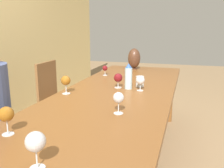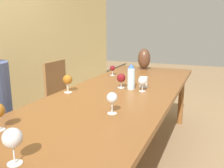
{
  "view_description": "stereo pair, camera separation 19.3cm",
  "coord_description": "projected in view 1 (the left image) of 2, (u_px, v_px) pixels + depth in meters",
  "views": [
    {
      "loc": [
        -1.94,
        -0.58,
        1.29
      ],
      "look_at": [
        -0.06,
        0.0,
        0.84
      ],
      "focal_mm": 40.0,
      "sensor_mm": 36.0,
      "label": 1
    },
    {
      "loc": [
        -1.88,
        -0.76,
        1.29
      ],
      "look_at": [
        -0.06,
        0.0,
        0.84
      ],
      "focal_mm": 40.0,
      "sensor_mm": 36.0,
      "label": 2
    }
  ],
  "objects": [
    {
      "name": "wine_glass_1",
      "position": [
        140.0,
        80.0,
        2.19
      ],
      "size": [
        0.08,
        0.08,
        0.13
      ],
      "color": "silver",
      "rests_on": "dining_table"
    },
    {
      "name": "vase",
      "position": [
        134.0,
        58.0,
        3.31
      ],
      "size": [
        0.16,
        0.16,
        0.28
      ],
      "color": "#4C2D1E",
      "rests_on": "dining_table"
    },
    {
      "name": "dining_table",
      "position": [
        114.0,
        101.0,
        2.11
      ],
      "size": [
        3.07,
        0.96,
        0.74
      ],
      "color": "brown",
      "rests_on": "ground_plane"
    },
    {
      "name": "wine_glass_4",
      "position": [
        36.0,
        142.0,
        0.97
      ],
      "size": [
        0.08,
        0.08,
        0.16
      ],
      "color": "silver",
      "rests_on": "dining_table"
    },
    {
      "name": "wine_glass_3",
      "position": [
        118.0,
        78.0,
        2.3
      ],
      "size": [
        0.08,
        0.08,
        0.14
      ],
      "color": "silver",
      "rests_on": "dining_table"
    },
    {
      "name": "wine_glass_0",
      "position": [
        118.0,
        98.0,
        1.61
      ],
      "size": [
        0.07,
        0.07,
        0.14
      ],
      "color": "silver",
      "rests_on": "dining_table"
    },
    {
      "name": "water_bottle",
      "position": [
        128.0,
        76.0,
        2.26
      ],
      "size": [
        0.07,
        0.07,
        0.24
      ],
      "color": "#ADCCD6",
      "rests_on": "dining_table"
    },
    {
      "name": "wine_glass_7",
      "position": [
        6.0,
        115.0,
        1.29
      ],
      "size": [
        0.08,
        0.08,
        0.15
      ],
      "color": "silver",
      "rests_on": "dining_table"
    },
    {
      "name": "wine_glass_2",
      "position": [
        66.0,
        81.0,
        2.09
      ],
      "size": [
        0.08,
        0.08,
        0.15
      ],
      "color": "silver",
      "rests_on": "dining_table"
    },
    {
      "name": "wine_glass_6",
      "position": [
        105.0,
        68.0,
        2.9
      ],
      "size": [
        0.06,
        0.06,
        0.12
      ],
      "color": "silver",
      "rests_on": "dining_table"
    },
    {
      "name": "water_tumbler",
      "position": [
        140.0,
        81.0,
        2.35
      ],
      "size": [
        0.08,
        0.08,
        0.1
      ],
      "color": "silver",
      "rests_on": "dining_table"
    },
    {
      "name": "chair_far",
      "position": [
        58.0,
        97.0,
        2.87
      ],
      "size": [
        0.44,
        0.44,
        0.9
      ],
      "color": "brown",
      "rests_on": "ground_plane"
    }
  ]
}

